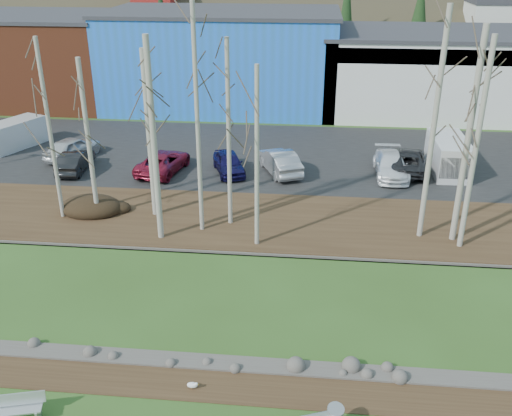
# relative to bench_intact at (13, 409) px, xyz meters

# --- Properties ---
(dirt_strip) EXTENTS (80.00, 1.80, 0.03)m
(dirt_strip) POSITION_rel_bench_intact_xyz_m (6.55, 2.18, -0.43)
(dirt_strip) COLOR #382616
(dirt_strip) RESTS_ON ground
(near_bank_rocks) EXTENTS (80.00, 0.80, 0.50)m
(near_bank_rocks) POSITION_rel_bench_intact_xyz_m (6.55, 3.18, -0.44)
(near_bank_rocks) COLOR #47423D
(near_bank_rocks) RESTS_ON ground
(river) EXTENTS (80.00, 8.00, 0.90)m
(river) POSITION_rel_bench_intact_xyz_m (6.55, 7.28, -0.44)
(river) COLOR #131D31
(river) RESTS_ON ground
(far_bank_rocks) EXTENTS (80.00, 0.80, 0.46)m
(far_bank_rocks) POSITION_rel_bench_intact_xyz_m (6.55, 11.38, -0.44)
(far_bank_rocks) COLOR #47423D
(far_bank_rocks) RESTS_ON ground
(far_bank) EXTENTS (80.00, 7.00, 0.15)m
(far_bank) POSITION_rel_bench_intact_xyz_m (6.55, 14.58, -0.37)
(far_bank) COLOR #382616
(far_bank) RESTS_ON ground
(parking_lot) EXTENTS (80.00, 14.00, 0.14)m
(parking_lot) POSITION_rel_bench_intact_xyz_m (6.55, 25.08, -0.37)
(parking_lot) COLOR black
(parking_lot) RESTS_ON ground
(building_brick) EXTENTS (16.32, 12.24, 7.80)m
(building_brick) POSITION_rel_bench_intact_xyz_m (-17.45, 39.08, 3.46)
(building_brick) COLOR brown
(building_brick) RESTS_ON ground
(building_blue) EXTENTS (20.40, 12.24, 8.30)m
(building_blue) POSITION_rel_bench_intact_xyz_m (0.55, 39.08, 3.71)
(building_blue) COLOR blue
(building_blue) RESTS_ON ground
(building_white) EXTENTS (18.36, 12.24, 6.80)m
(building_white) POSITION_rel_bench_intact_xyz_m (18.55, 39.07, 2.97)
(building_white) COLOR silver
(building_white) RESTS_ON ground
(bench_intact) EXTENTS (1.85, 0.96, 0.89)m
(bench_intact) POSITION_rel_bench_intact_xyz_m (0.00, 0.00, 0.00)
(bench_intact) COLOR silver
(bench_intact) RESTS_ON ground
(seagull) EXTENTS (0.42, 0.20, 0.31)m
(seagull) POSITION_rel_bench_intact_xyz_m (5.18, 1.87, -0.27)
(seagull) COLOR gold
(seagull) RESTS_ON ground
(dirt_mound) EXTENTS (3.38, 2.39, 0.66)m
(dirt_mound) POSITION_rel_bench_intact_xyz_m (-3.02, 14.65, 0.04)
(dirt_mound) COLOR black
(dirt_mound) RESTS_ON far_bank
(birch_0) EXTENTS (0.24, 0.24, 8.38)m
(birch_0) POSITION_rel_bench_intact_xyz_m (-2.49, 14.16, 3.89)
(birch_0) COLOR #A9A398
(birch_0) RESTS_ON far_bank
(birch_1) EXTENTS (0.21, 0.21, 9.35)m
(birch_1) POSITION_rel_bench_intact_xyz_m (-4.35, 13.94, 4.38)
(birch_1) COLOR #A9A398
(birch_1) RESTS_ON far_bank
(birch_2) EXTENTS (0.32, 0.32, 8.76)m
(birch_2) POSITION_rel_bench_intact_xyz_m (0.52, 14.76, 4.09)
(birch_2) COLOR #A9A398
(birch_2) RESTS_ON far_bank
(birch_3) EXTENTS (0.22, 0.22, 11.66)m
(birch_3) POSITION_rel_bench_intact_xyz_m (3.36, 13.20, 5.54)
(birch_3) COLOR #A9A398
(birch_3) RESTS_ON far_bank
(birch_4) EXTENTS (0.28, 0.28, 9.77)m
(birch_4) POSITION_rel_bench_intact_xyz_m (1.49, 12.14, 4.59)
(birch_4) COLOR #A9A398
(birch_4) RESTS_ON far_bank
(birch_5) EXTENTS (0.22, 0.22, 9.43)m
(birch_5) POSITION_rel_bench_intact_xyz_m (4.70, 14.10, 4.42)
(birch_5) COLOR #A9A398
(birch_5) RESTS_ON far_bank
(birch_6) EXTENTS (0.21, 0.21, 8.63)m
(birch_6) POSITION_rel_bench_intact_xyz_m (6.31, 11.94, 4.02)
(birch_6) COLOR #A9A398
(birch_6) RESTS_ON far_bank
(birch_7) EXTENTS (0.29, 0.29, 10.24)m
(birch_7) POSITION_rel_bench_intact_xyz_m (15.88, 13.39, 4.83)
(birch_7) COLOR #A9A398
(birch_7) RESTS_ON far_bank
(birch_8) EXTENTS (0.25, 0.25, 9.90)m
(birch_8) POSITION_rel_bench_intact_xyz_m (16.09, 12.69, 4.66)
(birch_8) COLOR #A9A398
(birch_8) RESTS_ON far_bank
(birch_9) EXTENTS (0.26, 0.26, 11.00)m
(birch_9) POSITION_rel_bench_intact_xyz_m (14.32, 13.60, 5.21)
(birch_9) COLOR #A9A398
(birch_9) RESTS_ON far_bank
(car_0) EXTENTS (3.17, 4.68, 1.48)m
(car_0) POSITION_rel_bench_intact_xyz_m (-7.39, 22.93, 0.44)
(car_0) COLOR silver
(car_0) RESTS_ON parking_lot
(car_1) EXTENTS (1.68, 4.11, 1.33)m
(car_1) POSITION_rel_bench_intact_xyz_m (-6.27, 20.58, 0.36)
(car_1) COLOR black
(car_1) RESTS_ON parking_lot
(car_2) EXTENTS (3.05, 5.14, 1.34)m
(car_2) POSITION_rel_bench_intact_xyz_m (-0.60, 20.98, 0.37)
(car_2) COLOR maroon
(car_2) RESTS_ON parking_lot
(car_3) EXTENTS (2.81, 4.24, 1.34)m
(car_3) POSITION_rel_bench_intact_xyz_m (3.58, 21.22, 0.37)
(car_3) COLOR #151147
(car_3) RESTS_ON parking_lot
(car_4) EXTENTS (3.29, 4.87, 1.52)m
(car_4) POSITION_rel_bench_intact_xyz_m (6.78, 21.64, 0.46)
(car_4) COLOR #A6A6A9
(car_4) RESTS_ON parking_lot
(car_5) EXTENTS (2.65, 5.30, 1.44)m
(car_5) POSITION_rel_bench_intact_xyz_m (14.92, 22.73, 0.42)
(car_5) COLOR #29282B
(car_5) RESTS_ON parking_lot
(car_6) EXTENTS (1.97, 4.78, 1.38)m
(car_6) POSITION_rel_bench_intact_xyz_m (13.78, 21.83, 0.39)
(car_6) COLOR white
(car_6) RESTS_ON parking_lot
(van_white) EXTENTS (2.08, 4.94, 2.16)m
(van_white) POSITION_rel_bench_intact_xyz_m (17.46, 22.78, 0.77)
(van_white) COLOR white
(van_white) RESTS_ON parking_lot
(van_grey) EXTENTS (3.40, 4.77, 1.93)m
(van_grey) POSITION_rel_bench_intact_xyz_m (-12.48, 24.57, 0.66)
(van_grey) COLOR silver
(van_grey) RESTS_ON parking_lot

